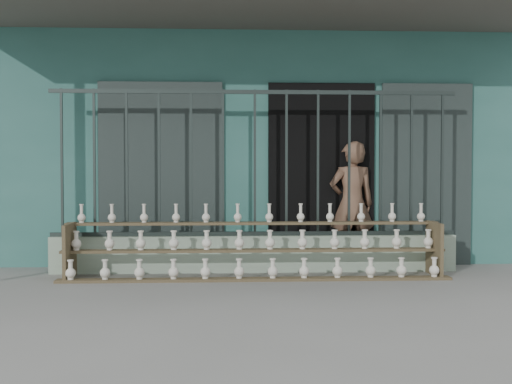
{
  "coord_description": "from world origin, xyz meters",
  "views": [
    {
      "loc": [
        -0.38,
        -6.6,
        1.27
      ],
      "look_at": [
        0.0,
        1.0,
        1.0
      ],
      "focal_mm": 45.0,
      "sensor_mm": 36.0,
      "label": 1
    }
  ],
  "objects": [
    {
      "name": "security_fence",
      "position": [
        -0.0,
        1.3,
        1.35
      ],
      "size": [
        5.0,
        0.04,
        1.8
      ],
      "color": "#283330",
      "rests_on": "parapet_wall"
    },
    {
      "name": "shelf_rack",
      "position": [
        -0.02,
        0.89,
        0.36
      ],
      "size": [
        4.5,
        0.68,
        0.85
      ],
      "color": "brown",
      "rests_on": "ground"
    },
    {
      "name": "elderly_woman",
      "position": [
        1.29,
        1.69,
        0.82
      ],
      "size": [
        0.63,
        0.44,
        1.63
      ],
      "primitive_type": "imported",
      "rotation": [
        0.0,
        0.0,
        3.23
      ],
      "color": "brown",
      "rests_on": "ground"
    },
    {
      "name": "workshop_building",
      "position": [
        0.0,
        4.23,
        1.62
      ],
      "size": [
        7.4,
        6.6,
        3.21
      ],
      "color": "#30675E",
      "rests_on": "ground"
    },
    {
      "name": "parapet_wall",
      "position": [
        0.0,
        1.3,
        0.23
      ],
      "size": [
        5.0,
        0.2,
        0.45
      ],
      "primitive_type": "cube",
      "color": "#99B298",
      "rests_on": "ground"
    },
    {
      "name": "ground",
      "position": [
        0.0,
        0.0,
        0.0
      ],
      "size": [
        60.0,
        60.0,
        0.0
      ],
      "primitive_type": "plane",
      "color": "slate"
    }
  ]
}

